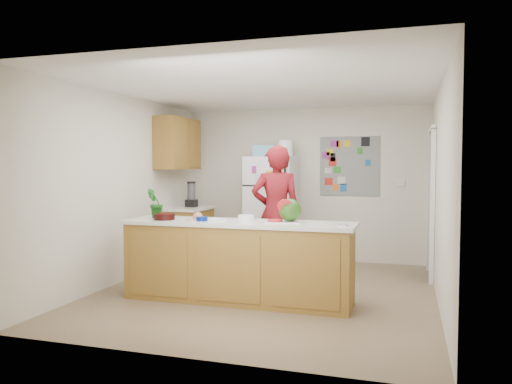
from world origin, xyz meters
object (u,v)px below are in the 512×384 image
(refrigerator, at_px, (271,209))
(cherry_bowl, at_px, (164,217))
(person, at_px, (276,213))
(watermelon, at_px, (290,210))

(refrigerator, bearing_deg, cherry_bowl, -104.31)
(refrigerator, xyz_separation_m, person, (0.41, -1.26, 0.06))
(refrigerator, relative_size, person, 0.93)
(watermelon, relative_size, cherry_bowl, 1.04)
(refrigerator, bearing_deg, person, -72.02)
(person, bearing_deg, refrigerator, -92.61)
(refrigerator, distance_m, person, 1.33)
(person, distance_m, watermelon, 1.14)
(person, bearing_deg, watermelon, 92.09)
(person, relative_size, cherry_bowl, 7.51)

